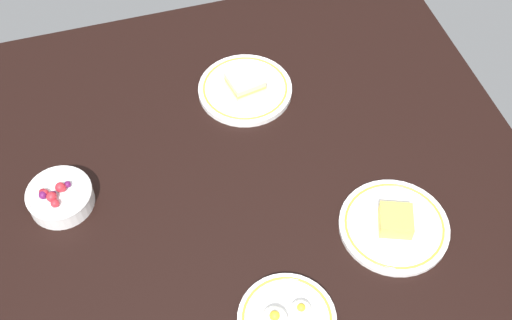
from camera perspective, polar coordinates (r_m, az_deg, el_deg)
The scene contains 5 objects.
dining_table at distance 147.02cm, azimuth 0.00°, elevation -0.93°, with size 118.64×111.54×4.00cm, color black.
plate_sandwich at distance 158.56cm, azimuth -0.94°, elevation 6.21°, with size 22.41×22.41×4.66cm.
bowl_berries at distance 143.68cm, azimuth -16.54°, elevation -3.04°, with size 13.80×13.80×6.08cm.
plate_eggs at distance 126.36cm, azimuth 2.64°, elevation -13.51°, with size 18.57×18.57×5.03cm.
plate_cheese at distance 138.56cm, azimuth 11.83°, elevation -5.51°, with size 22.62×22.62×4.60cm.
Camera 1 is at (24.38, 82.62, 121.14)cm, focal length 46.40 mm.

